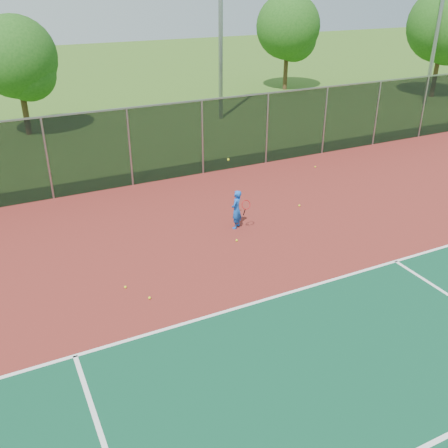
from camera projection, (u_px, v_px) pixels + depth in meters
name	position (u px, v px, depth m)	size (l,w,h in m)	color
ground	(424.00, 345.00, 11.01)	(120.00, 120.00, 0.00)	#355F1B
court_apron	(364.00, 298.00, 12.62)	(30.00, 20.00, 0.02)	maroon
fence_back	(202.00, 137.00, 19.97)	(30.00, 0.06, 3.03)	black
tennis_player	(237.00, 209.00, 15.86)	(0.59, 0.68, 2.35)	blue
practice_ball_0	(150.00, 298.00, 12.53)	(0.07, 0.07, 0.07)	yellow
practice_ball_1	(299.00, 205.00, 17.62)	(0.07, 0.07, 0.07)	yellow
practice_ball_2	(237.00, 240.00, 15.28)	(0.07, 0.07, 0.07)	yellow
practice_ball_4	(315.00, 167.00, 21.24)	(0.07, 0.07, 0.07)	yellow
practice_ball_5	(125.00, 287.00, 12.97)	(0.07, 0.07, 0.07)	yellow
tree_back_left	(19.00, 61.00, 24.21)	(3.96, 3.96, 5.81)	#3A2815
tree_back_mid	(290.00, 30.00, 34.48)	(4.41, 4.41, 6.47)	#3A2815
tree_back_right	(446.00, 29.00, 32.09)	(4.72, 4.72, 6.94)	#3A2815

